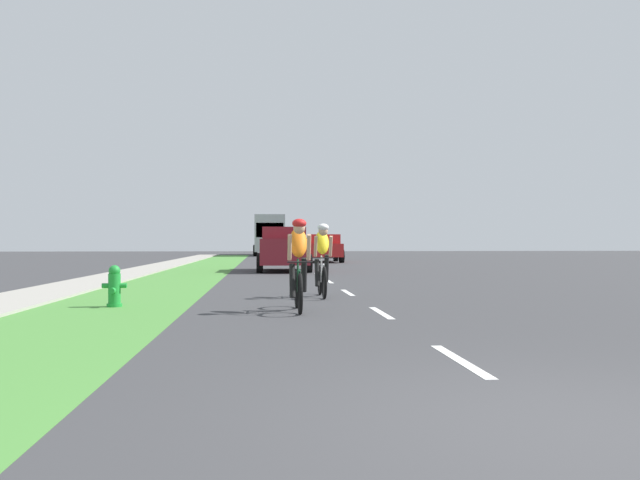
# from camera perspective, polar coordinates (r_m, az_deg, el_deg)

# --- Properties ---
(ground_plane) EXTENTS (120.00, 120.00, 0.00)m
(ground_plane) POSITION_cam_1_polar(r_m,az_deg,el_deg) (23.89, -0.32, -3.04)
(ground_plane) COLOR #38383A
(grass_verge) EXTENTS (2.77, 70.00, 0.01)m
(grass_verge) POSITION_cam_1_polar(r_m,az_deg,el_deg) (23.96, -11.57, -3.02)
(grass_verge) COLOR #478438
(grass_verge) RESTS_ON ground_plane
(sidewalk_concrete) EXTENTS (1.76, 70.00, 0.10)m
(sidewalk_concrete) POSITION_cam_1_polar(r_m,az_deg,el_deg) (24.32, -16.88, -2.97)
(sidewalk_concrete) COLOR #9E998E
(sidewalk_concrete) RESTS_ON ground_plane
(lane_markings_center) EXTENTS (0.12, 53.49, 0.01)m
(lane_markings_center) POSITION_cam_1_polar(r_m,az_deg,el_deg) (27.87, -0.99, -2.63)
(lane_markings_center) COLOR white
(lane_markings_center) RESTS_ON ground_plane
(fire_hydrant_green) EXTENTS (0.44, 0.38, 0.76)m
(fire_hydrant_green) POSITION_cam_1_polar(r_m,az_deg,el_deg) (12.29, -17.88, -3.98)
(fire_hydrant_green) COLOR #1E8C33
(fire_hydrant_green) RESTS_ON ground_plane
(cyclist_lead) EXTENTS (0.42, 1.72, 1.58)m
(cyclist_lead) POSITION_cam_1_polar(r_m,az_deg,el_deg) (10.93, -1.93, -2.15)
(cyclist_lead) COLOR black
(cyclist_lead) RESTS_ON ground_plane
(cyclist_trailing) EXTENTS (0.42, 1.72, 1.58)m
(cyclist_trailing) POSITION_cam_1_polar(r_m,az_deg,el_deg) (13.77, 0.20, -1.75)
(cyclist_trailing) COLOR black
(cyclist_trailing) RESTS_ON ground_plane
(suv_maroon) EXTENTS (2.15, 4.70, 1.79)m
(suv_maroon) POSITION_cam_1_polar(r_m,az_deg,el_deg) (26.23, -3.30, -0.71)
(suv_maroon) COLOR maroon
(suv_maroon) RESTS_ON ground_plane
(pickup_red) EXTENTS (2.22, 5.10, 1.64)m
(pickup_red) POSITION_cam_1_polar(r_m,az_deg,el_deg) (38.09, 0.23, -0.73)
(pickup_red) COLOR red
(pickup_red) RESTS_ON ground_plane
(sedan_dark_green) EXTENTS (1.98, 4.30, 1.52)m
(sedan_dark_green) POSITION_cam_1_polar(r_m,az_deg,el_deg) (49.03, -1.29, -0.68)
(sedan_dark_green) COLOR #194C2D
(sedan_dark_green) RESTS_ON ground_plane
(bus_silver) EXTENTS (2.78, 11.60, 3.48)m
(bus_silver) POSITION_cam_1_polar(r_m,az_deg,el_deg) (58.16, -4.55, 0.59)
(bus_silver) COLOR #A5A8AD
(bus_silver) RESTS_ON ground_plane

